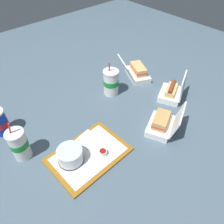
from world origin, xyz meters
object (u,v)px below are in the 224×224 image
at_px(clamshell_sandwich_left, 162,124).
at_px(clamshell_sandwich_center, 137,72).
at_px(food_tray, 89,155).
at_px(clamshell_hotdog_back, 172,92).
at_px(soda_cup_right, 111,82).
at_px(cake_container, 70,155).
at_px(ketchup_cup, 103,152).
at_px(plastic_fork, 99,156).
at_px(soda_cup_front, 19,144).

height_order(clamshell_sandwich_left, clamshell_sandwich_center, clamshell_sandwich_left).
relative_size(clamshell_sandwich_left, clamshell_sandwich_center, 0.88).
bearing_deg(clamshell_sandwich_left, food_tray, -17.73).
xyz_separation_m(clamshell_hotdog_back, soda_cup_right, (0.25, -0.29, 0.04)).
bearing_deg(clamshell_sandwich_center, cake_container, 20.41).
bearing_deg(clamshell_sandwich_center, ketchup_cup, 29.93).
height_order(plastic_fork, clamshell_hotdog_back, clamshell_hotdog_back).
bearing_deg(ketchup_cup, clamshell_hotdog_back, -175.29).
bearing_deg(soda_cup_right, clamshell_sandwich_left, 88.49).
bearing_deg(cake_container, ketchup_cup, 150.50).
xyz_separation_m(food_tray, clamshell_sandwich_left, (-0.40, 0.13, 0.04)).
xyz_separation_m(food_tray, plastic_fork, (-0.03, 0.04, 0.01)).
bearing_deg(plastic_fork, soda_cup_front, -33.10).
height_order(cake_container, clamshell_sandwich_center, clamshell_sandwich_center).
relative_size(clamshell_sandwich_left, soda_cup_right, 1.02).
bearing_deg(soda_cup_front, ketchup_cup, 137.52).
height_order(food_tray, ketchup_cup, ketchup_cup).
bearing_deg(soda_cup_front, cake_container, 129.30).
distance_m(ketchup_cup, clamshell_sandwich_left, 0.36).
bearing_deg(cake_container, clamshell_sandwich_left, 162.07).
distance_m(cake_container, clamshell_sandwich_left, 0.51).
bearing_deg(clamshell_sandwich_center, food_tray, 24.70).
distance_m(cake_container, plastic_fork, 0.13).
xyz_separation_m(plastic_fork, clamshell_sandwich_left, (-0.37, 0.09, 0.03)).
height_order(cake_container, clamshell_sandwich_left, clamshell_sandwich_left).
relative_size(plastic_fork, clamshell_sandwich_left, 0.48).
bearing_deg(cake_container, clamshell_hotdog_back, 178.10).
xyz_separation_m(cake_container, soda_cup_front, (0.15, -0.19, 0.04)).
relative_size(ketchup_cup, clamshell_sandwich_left, 0.17).
xyz_separation_m(clamshell_sandwich_left, clamshell_sandwich_center, (-0.27, -0.44, -0.00)).
relative_size(food_tray, clamshell_sandwich_center, 1.43).
relative_size(cake_container, plastic_fork, 1.12).
distance_m(cake_container, ketchup_cup, 0.16).
distance_m(plastic_fork, soda_cup_front, 0.37).
relative_size(clamshell_hotdog_back, soda_cup_front, 0.93).
relative_size(ketchup_cup, clamshell_sandwich_center, 0.15).
bearing_deg(clamshell_sandwich_left, soda_cup_right, -91.51).
bearing_deg(ketchup_cup, clamshell_sandwich_center, -150.07).
height_order(plastic_fork, clamshell_sandwich_left, clamshell_sandwich_left).
distance_m(plastic_fork, clamshell_sandwich_left, 0.38).
xyz_separation_m(food_tray, soda_cup_right, (-0.41, -0.29, 0.08)).
xyz_separation_m(plastic_fork, clamshell_hotdog_back, (-0.64, -0.05, 0.03)).
bearing_deg(clamshell_hotdog_back, food_tray, 0.28).
relative_size(ketchup_cup, soda_cup_front, 0.18).
distance_m(food_tray, ketchup_cup, 0.07).
distance_m(clamshell_hotdog_back, soda_cup_right, 0.39).
relative_size(clamshell_hotdog_back, clamshell_sandwich_center, 0.80).
relative_size(food_tray, clamshell_hotdog_back, 1.78).
bearing_deg(soda_cup_front, soda_cup_right, -173.01).
bearing_deg(clamshell_hotdog_back, cake_container, -1.90).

